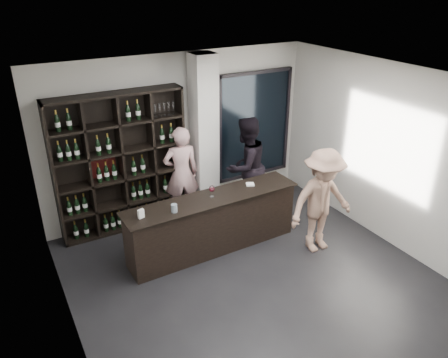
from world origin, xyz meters
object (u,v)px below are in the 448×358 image
customer (322,201)px  taster_black (246,166)px  taster_pink (181,174)px  tasting_counter (213,223)px  wine_shelf (121,164)px

customer → taster_black: bearing=106.0°
taster_black → taster_pink: bearing=-34.5°
tasting_counter → taster_black: 1.43m
wine_shelf → taster_black: 2.19m
taster_pink → customer: (1.49, -2.00, -0.00)m
wine_shelf → customer: size_ratio=1.39×
tasting_counter → wine_shelf: bearing=125.0°
tasting_counter → customer: customer is taller
wine_shelf → taster_pink: size_ratio=1.39×
wine_shelf → taster_black: (2.10, -0.55, -0.28)m
wine_shelf → tasting_counter: size_ratio=0.84×
tasting_counter → taster_black: bearing=34.9°
customer → taster_pink: bearing=129.1°
taster_pink → wine_shelf: bearing=1.8°
taster_pink → taster_black: taster_black is taller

